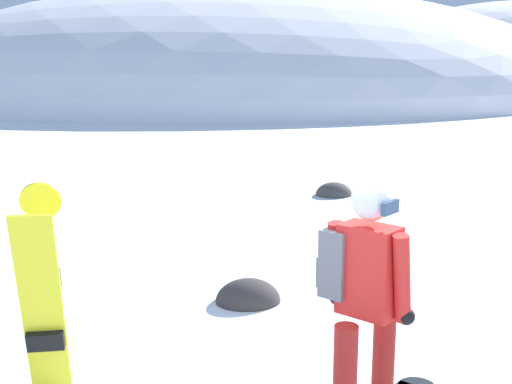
% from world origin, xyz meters
% --- Properties ---
extents(ridge_peak_main, '(38.00, 34.20, 11.56)m').
position_xyz_m(ridge_peak_main, '(3.60, 34.88, 0.00)').
color(ridge_peak_main, white).
rests_on(ridge_peak_main, ground).
extents(snowboarder_main, '(1.44, 1.32, 1.71)m').
position_xyz_m(snowboarder_main, '(0.46, 0.10, 0.92)').
color(snowboarder_main, black).
rests_on(snowboarder_main, ground).
extents(spare_snowboard, '(0.28, 0.46, 1.61)m').
position_xyz_m(spare_snowboard, '(-1.61, 0.70, 0.81)').
color(spare_snowboard, yellow).
rests_on(spare_snowboard, ground).
extents(rock_dark, '(0.66, 0.56, 0.46)m').
position_xyz_m(rock_dark, '(0.03, 2.51, 0.00)').
color(rock_dark, '#383333').
rests_on(rock_dark, ground).
extents(rock_mid, '(0.64, 0.54, 0.45)m').
position_xyz_m(rock_mid, '(2.13, 7.19, 0.00)').
color(rock_mid, '#4C4742').
rests_on(rock_mid, ground).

